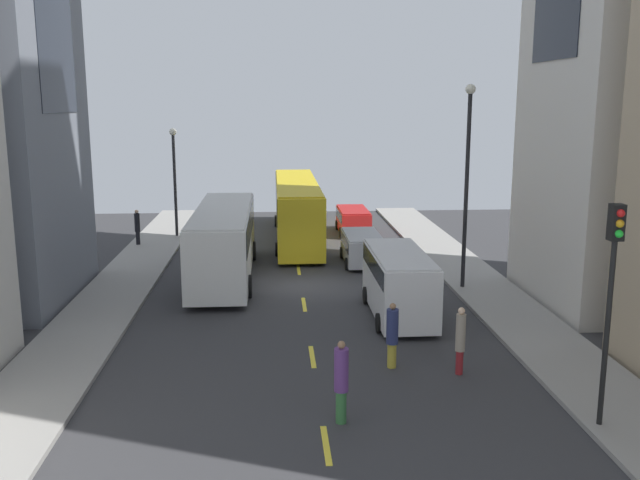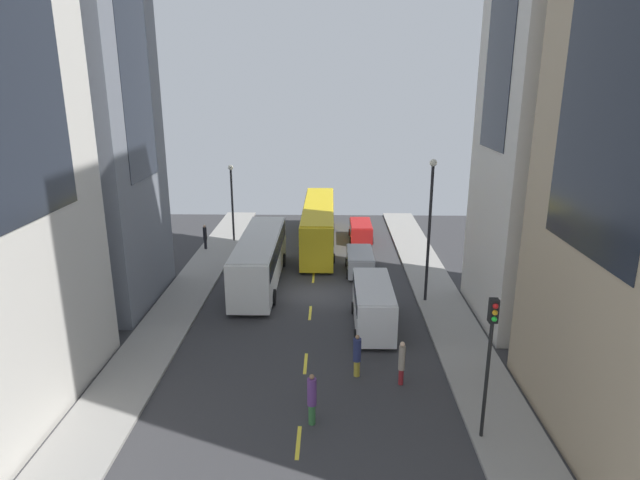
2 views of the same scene
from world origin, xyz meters
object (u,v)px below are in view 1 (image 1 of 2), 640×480
Objects in this scene: streetcar_yellow at (297,205)px; car_silver_1 at (362,246)px; car_red_0 at (353,219)px; pedestrian_waiting_curb at (392,334)px; traffic_light_near_corner at (612,274)px; pedestrian_crossing_mid at (137,226)px; pedestrian_crossing_near at (341,380)px; city_bus_white at (224,236)px; delivery_van_white at (399,279)px; pedestrian_walking_far at (460,339)px.

car_silver_1 is at bearing -64.42° from streetcar_yellow.
pedestrian_waiting_curb is (-1.38, -22.67, 0.19)m from car_red_0.
traffic_light_near_corner reaches higher than pedestrian_waiting_curb.
car_silver_1 is (3.16, -6.59, -1.19)m from streetcar_yellow.
pedestrian_crossing_mid is 0.90× the size of pedestrian_crossing_near.
pedestrian_crossing_near is (-3.36, -26.40, 0.27)m from car_red_0.
car_red_0 is at bearing 55.38° from city_bus_white.
pedestrian_crossing_mid is at bearing -28.95° from pedestrian_crossing_near.
traffic_light_near_corner reaches higher than city_bus_white.
pedestrian_crossing_near reaches higher than pedestrian_waiting_curb.
traffic_light_near_corner reaches higher than delivery_van_white.
pedestrian_crossing_mid is (-9.27, -1.56, -0.89)m from streetcar_yellow.
car_red_0 is at bearing -58.74° from pedestrian_crossing_near.
pedestrian_waiting_curb is at bearing -62.98° from city_bus_white.
city_bus_white is at bearing 122.99° from traffic_light_near_corner.
traffic_light_near_corner is at bearing -70.44° from delivery_van_white.
traffic_light_near_corner reaches higher than car_silver_1.
pedestrian_waiting_curb is 0.94× the size of pedestrian_crossing_near.
streetcar_yellow reaches higher than pedestrian_crossing_mid.
pedestrian_walking_far is (4.26, -21.56, -0.98)m from streetcar_yellow.
traffic_light_near_corner is at bearing -148.76° from pedestrian_crossing_near.
car_silver_1 is 14.31m from pedestrian_waiting_curb.
streetcar_yellow is 26.43m from traffic_light_near_corner.
pedestrian_walking_far is at bearing -104.07° from pedestrian_crossing_near.
traffic_light_near_corner is at bearing 62.72° from pedestrian_crossing_mid.
pedestrian_crossing_near is at bearing -78.94° from pedestrian_walking_far.
traffic_light_near_corner is at bearing -78.79° from car_silver_1.
pedestrian_crossing_mid reaches higher than pedestrian_walking_far.
city_bus_white is 7.43m from car_silver_1.
delivery_van_white reaches higher than pedestrian_walking_far.
city_bus_white is at bearing 65.06° from pedestrian_crossing_mid.
car_silver_1 is 1.98× the size of pedestrian_waiting_curb.
streetcar_yellow is 7.25× the size of pedestrian_crossing_mid.
streetcar_yellow is at bearing -50.80° from pedestrian_crossing_near.
streetcar_yellow reaches higher than car_silver_1.
pedestrian_crossing_near is (-3.97, -3.04, 0.05)m from pedestrian_walking_far.
pedestrian_walking_far reaches higher than car_red_0.
car_silver_1 is at bearing -85.63° from pedestrian_waiting_curb.
car_red_0 is 2.07× the size of pedestrian_crossing_mid.
car_red_0 is 27.62m from traffic_light_near_corner.
pedestrian_walking_far is at bearing -88.50° from car_red_0.
delivery_van_white is 2.74× the size of pedestrian_walking_far.
pedestrian_walking_far is 0.95× the size of pedestrian_crossing_near.
pedestrian_waiting_curb is (6.06, -11.89, -0.89)m from city_bus_white.
pedestrian_walking_far reaches higher than car_silver_1.
pedestrian_crossing_near is (-1.98, -3.72, 0.08)m from pedestrian_waiting_curb.
pedestrian_crossing_mid is at bearing -170.42° from streetcar_yellow.
traffic_light_near_corner is (6.89, -25.44, 2.01)m from streetcar_yellow.
pedestrian_crossing_mid is 28.97m from traffic_light_near_corner.
delivery_van_white is 2.89× the size of pedestrian_crossing_mid.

